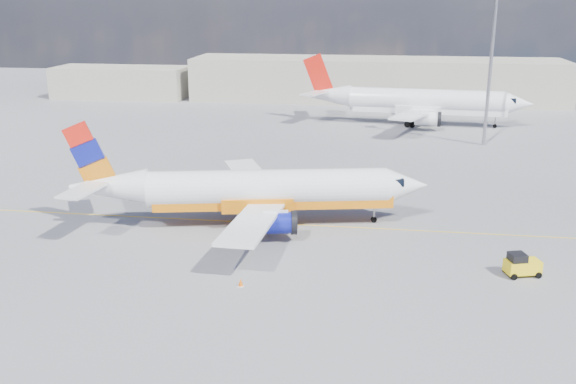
# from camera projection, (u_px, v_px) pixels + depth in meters

# --- Properties ---
(ground) EXTENTS (240.00, 240.00, 0.00)m
(ground) POSITION_uv_depth(u_px,v_px,m) (301.00, 237.00, 53.73)
(ground) COLOR slate
(ground) RESTS_ON ground
(taxi_line) EXTENTS (70.00, 0.15, 0.01)m
(taxi_line) POSITION_uv_depth(u_px,v_px,m) (305.00, 225.00, 56.57)
(taxi_line) COLOR yellow
(taxi_line) RESTS_ON ground
(terminal_main) EXTENTS (70.00, 14.00, 8.00)m
(terminal_main) POSITION_uv_depth(u_px,v_px,m) (375.00, 80.00, 122.85)
(terminal_main) COLOR #A59F8E
(terminal_main) RESTS_ON ground
(terminal_annex) EXTENTS (26.00, 10.00, 6.00)m
(terminal_annex) POSITION_uv_depth(u_px,v_px,m) (121.00, 82.00, 127.15)
(terminal_annex) COLOR #A59F8E
(terminal_annex) RESTS_ON ground
(main_jet) EXTENTS (31.61, 24.39, 9.54)m
(main_jet) POSITION_uv_depth(u_px,v_px,m) (257.00, 190.00, 55.73)
(main_jet) COLOR white
(main_jet) RESTS_ON ground
(second_jet) EXTENTS (35.42, 27.93, 10.74)m
(second_jet) POSITION_uv_depth(u_px,v_px,m) (418.00, 102.00, 99.68)
(second_jet) COLOR white
(second_jet) RESTS_ON ground
(gse_tug) EXTENTS (2.71, 2.10, 1.73)m
(gse_tug) POSITION_uv_depth(u_px,v_px,m) (522.00, 265.00, 46.14)
(gse_tug) COLOR black
(gse_tug) RESTS_ON ground
(traffic_cone) EXTENTS (0.41, 0.41, 0.58)m
(traffic_cone) POSITION_uv_depth(u_px,v_px,m) (241.00, 282.00, 44.57)
(traffic_cone) COLOR white
(traffic_cone) RESTS_ON ground
(floodlight_mast) EXTENTS (1.53, 1.53, 20.99)m
(floodlight_mast) POSITION_uv_depth(u_px,v_px,m) (492.00, 50.00, 83.27)
(floodlight_mast) COLOR #97979F
(floodlight_mast) RESTS_ON ground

